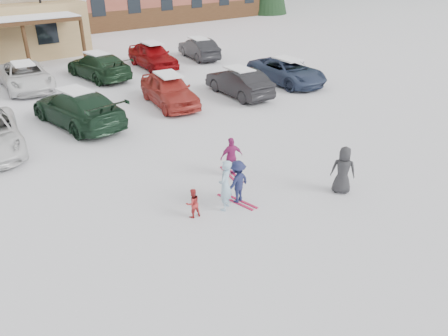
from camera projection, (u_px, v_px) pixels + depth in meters
ground at (236, 214)px, 12.73m from camera, size 160.00×160.00×0.00m
lamp_post at (40, 1)px, 29.39m from camera, size 0.50×0.25×6.69m
adult_skier at (225, 185)px, 12.63m from camera, size 0.69×0.64×1.57m
toddler_red at (193, 203)px, 12.39m from camera, size 0.46×0.38×0.90m
child_navy at (237, 182)px, 13.03m from camera, size 0.97×0.67×1.37m
skis_child_navy at (237, 201)px, 13.33m from camera, size 0.47×1.41×0.03m
child_magenta at (231, 157)px, 14.60m from camera, size 0.85×0.50×1.37m
skis_child_magenta at (231, 174)px, 14.90m from camera, size 0.50×1.41×0.03m
bystander_dark at (343, 170)px, 13.53m from camera, size 0.85×0.89×1.54m
parked_car_3 at (78, 108)px, 18.80m from camera, size 2.95×5.60×1.55m
parked_car_4 at (169, 90)px, 21.25m from camera, size 2.49×4.69×1.52m
parked_car_5 at (239, 82)px, 22.59m from camera, size 1.77×4.40×1.42m
parked_car_6 at (287, 71)px, 24.71m from camera, size 2.51×5.09×1.39m
parked_car_10 at (25, 76)px, 23.70m from camera, size 2.70×5.21×1.40m
parked_car_11 at (98, 66)px, 25.63m from camera, size 2.58×5.28×1.48m
parked_car_12 at (153, 55)px, 27.93m from camera, size 2.13×4.71×1.57m
parked_car_13 at (199, 49)px, 30.23m from camera, size 2.16×4.38×1.38m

